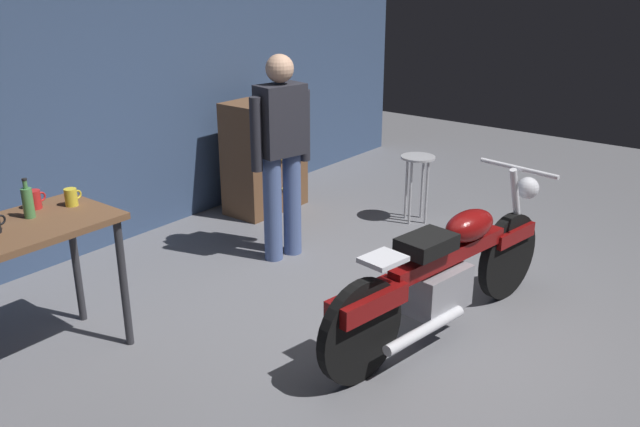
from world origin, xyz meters
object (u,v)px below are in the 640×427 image
(motorcycle, at_px, (446,271))
(shop_stool, at_px, (417,171))
(mug_red_diner, at_px, (34,199))
(wooden_dresser, at_px, (265,156))
(mug_yellow_tall, at_px, (71,197))
(person_standing, at_px, (281,149))
(bottle, at_px, (28,202))

(motorcycle, xyz_separation_m, shop_stool, (1.70, 1.20, 0.05))
(shop_stool, relative_size, mug_red_diner, 5.32)
(motorcycle, bearing_deg, wooden_dresser, 75.82)
(shop_stool, relative_size, mug_yellow_tall, 5.67)
(person_standing, height_order, mug_yellow_tall, person_standing)
(person_standing, distance_m, mug_yellow_tall, 1.77)
(motorcycle, bearing_deg, bottle, 141.61)
(motorcycle, distance_m, bottle, 2.59)
(person_standing, distance_m, shop_stool, 1.53)
(mug_red_diner, distance_m, mug_yellow_tall, 0.21)
(shop_stool, bearing_deg, motorcycle, -144.74)
(mug_red_diner, bearing_deg, shop_stool, -13.13)
(person_standing, distance_m, mug_red_diner, 1.95)
(wooden_dresser, bearing_deg, shop_stool, -65.41)
(motorcycle, height_order, mug_yellow_tall, mug_yellow_tall)
(shop_stool, distance_m, mug_red_diner, 3.44)
(shop_stool, xyz_separation_m, wooden_dresser, (-0.62, 1.36, 0.05))
(wooden_dresser, bearing_deg, bottle, -165.88)
(mug_red_diner, bearing_deg, bottle, -131.05)
(mug_yellow_tall, relative_size, bottle, 0.47)
(shop_stool, relative_size, bottle, 2.66)
(person_standing, distance_m, wooden_dresser, 1.25)
(motorcycle, distance_m, shop_stool, 2.08)
(mug_yellow_tall, bearing_deg, motorcycle, -51.84)
(motorcycle, height_order, wooden_dresser, wooden_dresser)
(motorcycle, bearing_deg, mug_red_diner, 137.99)
(mug_red_diner, bearing_deg, mug_yellow_tall, -37.92)
(mug_red_diner, height_order, mug_yellow_tall, mug_red_diner)
(mug_yellow_tall, bearing_deg, shop_stool, -11.54)
(wooden_dresser, bearing_deg, person_standing, -130.68)
(motorcycle, relative_size, person_standing, 1.30)
(person_standing, bearing_deg, bottle, 6.39)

